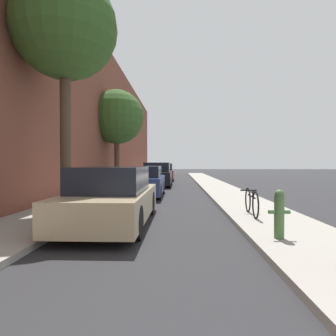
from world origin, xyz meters
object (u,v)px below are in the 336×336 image
(street_tree_near, at_px, (65,29))
(street_tree_far, at_px, (117,117))
(parked_car_champagne, at_px, (113,197))
(parked_car_black, at_px, (158,175))
(bicycle, at_px, (251,202))
(parked_car_navy, at_px, (143,182))
(parked_car_maroon, at_px, (163,172))
(fire_hydrant, at_px, (279,213))

(street_tree_near, xyz_separation_m, street_tree_far, (-0.53, 9.32, -1.03))
(parked_car_champagne, bearing_deg, street_tree_near, 143.16)
(parked_car_black, height_order, street_tree_near, street_tree_near)
(street_tree_near, distance_m, bicycle, 7.08)
(street_tree_near, bearing_deg, parked_car_champagne, -36.84)
(parked_car_navy, height_order, parked_car_maroon, parked_car_maroon)
(street_tree_far, xyz_separation_m, bicycle, (5.68, -9.80, -3.81))
(parked_car_champagne, distance_m, bicycle, 3.59)
(parked_car_maroon, bearing_deg, parked_car_champagne, -90.61)
(fire_hydrant, distance_m, bicycle, 2.34)
(parked_car_champagne, bearing_deg, parked_car_black, 88.98)
(fire_hydrant, bearing_deg, parked_car_black, 103.31)
(parked_car_black, bearing_deg, street_tree_near, -99.81)
(parked_car_black, height_order, bicycle, parked_car_black)
(parked_car_champagne, xyz_separation_m, street_tree_far, (-2.18, 10.55, 3.62))
(parked_car_navy, bearing_deg, fire_hydrant, -65.75)
(street_tree_far, bearing_deg, street_tree_near, -86.72)
(parked_car_maroon, height_order, fire_hydrant, parked_car_maroon)
(bicycle, bearing_deg, parked_car_black, 109.23)
(parked_car_navy, xyz_separation_m, parked_car_maroon, (0.19, 12.02, 0.04))
(parked_car_black, distance_m, bicycle, 11.69)
(street_tree_near, height_order, bicycle, street_tree_near)
(parked_car_black, xyz_separation_m, parked_car_maroon, (-0.02, 6.05, -0.03))
(parked_car_black, distance_m, street_tree_far, 4.52)
(street_tree_near, xyz_separation_m, fire_hydrant, (5.06, -2.82, -4.73))
(parked_car_navy, bearing_deg, street_tree_far, 115.58)
(parked_car_maroon, bearing_deg, fire_hydrant, -80.65)
(parked_car_black, bearing_deg, parked_car_champagne, -91.02)
(parked_car_maroon, relative_size, street_tree_near, 0.66)
(street_tree_far, bearing_deg, parked_car_navy, -64.42)
(parked_car_navy, bearing_deg, parked_car_maroon, 89.10)
(bicycle, bearing_deg, parked_car_maroon, 103.73)
(parked_car_black, relative_size, street_tree_near, 0.68)
(parked_car_navy, xyz_separation_m, street_tree_far, (-2.18, 4.56, 3.63))
(parked_car_navy, bearing_deg, street_tree_near, -109.08)
(parked_car_maroon, height_order, bicycle, parked_car_maroon)
(parked_car_maroon, bearing_deg, parked_car_black, -89.80)
(fire_hydrant, height_order, bicycle, fire_hydrant)
(street_tree_far, bearing_deg, fire_hydrant, -65.24)
(parked_car_maroon, xyz_separation_m, street_tree_far, (-2.37, -7.47, 3.59))
(parked_car_maroon, bearing_deg, street_tree_far, -107.61)
(parked_car_black, xyz_separation_m, street_tree_far, (-2.39, -1.41, 3.56))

